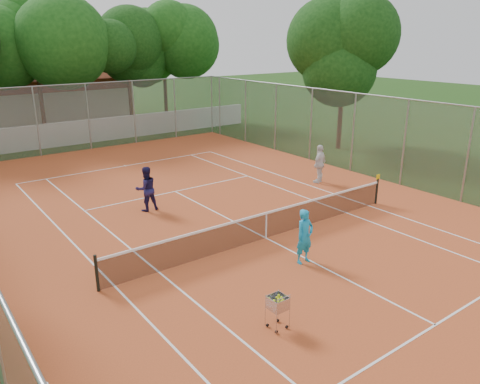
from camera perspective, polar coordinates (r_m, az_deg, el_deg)
ground at (r=16.24m, az=3.17°, el=-5.70°), size 120.00×120.00×0.00m
court_pad at (r=16.24m, az=3.18°, el=-5.67°), size 18.00×34.00×0.02m
court_lines at (r=16.23m, az=3.18°, el=-5.62°), size 10.98×23.78×0.01m
tennis_net at (r=16.04m, az=3.21°, el=-4.03°), size 11.88×0.10×0.98m
perimeter_fence at (r=15.53m, az=3.30°, el=1.05°), size 18.00×34.00×4.00m
boundary_wall at (r=32.35m, az=-18.97°, el=6.92°), size 26.00×0.30×1.50m
clubhouse at (r=41.29m, az=-26.33°, el=10.35°), size 16.40×9.00×4.40m
tropical_trees at (r=34.73m, az=-21.33°, el=14.49°), size 29.00×19.00×10.00m
player_near at (r=14.35m, az=7.89°, el=-5.39°), size 0.63×0.42×1.71m
player_far_left at (r=18.82m, az=-11.37°, el=0.38°), size 0.92×0.74×1.80m
player_far_right at (r=22.40m, az=9.69°, el=3.41°), size 1.16×0.79×1.83m
ball_hopper at (r=11.39m, az=4.59°, el=-14.27°), size 0.55×0.55×0.92m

